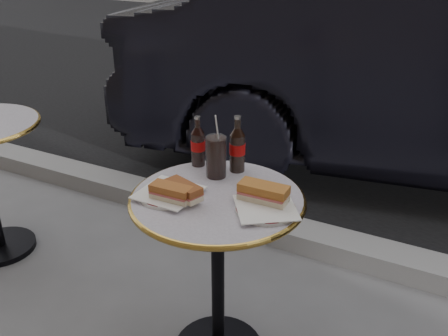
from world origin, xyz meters
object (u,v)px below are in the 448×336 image
at_px(plate_left, 169,194).
at_px(plate_right, 266,209).
at_px(cola_bottle_right, 237,144).
at_px(cola_glass, 216,157).
at_px(bistro_table, 218,280).
at_px(cola_bottle_left, 198,141).

xyz_separation_m(plate_left, plate_right, (0.34, 0.06, -0.00)).
height_order(plate_right, cola_bottle_right, cola_bottle_right).
relative_size(cola_bottle_right, cola_glass, 1.38).
bearing_deg(plate_left, cola_glass, 71.48).
relative_size(bistro_table, cola_bottle_right, 3.29).
bearing_deg(cola_glass, bistro_table, -60.04).
bearing_deg(cola_bottle_right, cola_glass, -120.76).
distance_m(cola_bottle_right, cola_glass, 0.10).
bearing_deg(cola_bottle_left, plate_left, -81.94).
distance_m(bistro_table, plate_left, 0.41).
xyz_separation_m(bistro_table, cola_bottle_left, (-0.19, 0.19, 0.47)).
bearing_deg(bistro_table, plate_right, -5.00).
relative_size(bistro_table, plate_left, 3.49).
bearing_deg(plate_right, plate_left, -169.91).
relative_size(cola_bottle_left, cola_bottle_right, 0.91).
bearing_deg(plate_right, cola_glass, 150.35).
bearing_deg(cola_glass, plate_right, -29.65).
xyz_separation_m(plate_right, cola_bottle_right, (-0.22, 0.23, 0.11)).
bearing_deg(cola_bottle_right, plate_right, -46.57).
height_order(cola_bottle_right, cola_glass, cola_bottle_right).
height_order(plate_right, cola_glass, cola_glass).
xyz_separation_m(cola_bottle_left, cola_glass, (0.11, -0.06, -0.02)).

